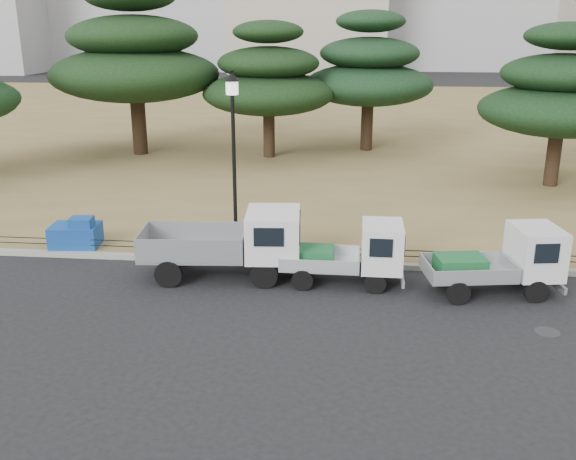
# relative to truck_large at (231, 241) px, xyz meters

# --- Properties ---
(ground) EXTENTS (220.00, 220.00, 0.00)m
(ground) POSITION_rel_truck_large_xyz_m (1.58, -1.50, -1.09)
(ground) COLOR black
(lawn) EXTENTS (120.00, 56.00, 0.15)m
(lawn) POSITION_rel_truck_large_xyz_m (1.58, 29.10, -1.01)
(lawn) COLOR olive
(lawn) RESTS_ON ground
(curb) EXTENTS (120.00, 0.25, 0.16)m
(curb) POSITION_rel_truck_large_xyz_m (1.58, 1.10, -1.01)
(curb) COLOR gray
(curb) RESTS_ON ground
(truck_large) EXTENTS (4.61, 2.11, 1.96)m
(truck_large) POSITION_rel_truck_large_xyz_m (0.00, 0.00, 0.00)
(truck_large) COLOR black
(truck_large) RESTS_ON ground
(truck_kei_front) EXTENTS (3.35, 1.47, 1.77)m
(truck_kei_front) POSITION_rel_truck_large_xyz_m (3.42, -0.15, -0.21)
(truck_kei_front) COLOR black
(truck_kei_front) RESTS_ON ground
(truck_kei_rear) EXTENTS (3.70, 2.01, 1.84)m
(truck_kei_rear) POSITION_rel_truck_large_xyz_m (7.43, -0.41, -0.17)
(truck_kei_rear) COLOR black
(truck_kei_rear) RESTS_ON ground
(street_lamp) EXTENTS (0.49, 0.49, 5.48)m
(street_lamp) POSITION_rel_truck_large_xyz_m (-0.11, 1.40, 2.77)
(street_lamp) COLOR black
(street_lamp) RESTS_ON lawn
(pipe_fence) EXTENTS (38.00, 0.04, 0.40)m
(pipe_fence) POSITION_rel_truck_large_xyz_m (1.58, 1.25, -0.65)
(pipe_fence) COLOR black
(pipe_fence) RESTS_ON lawn
(tarp_pile) EXTENTS (1.60, 1.24, 0.99)m
(tarp_pile) POSITION_rel_truck_large_xyz_m (-5.35, 1.70, -0.54)
(tarp_pile) COLOR #14469D
(tarp_pile) RESTS_ON lawn
(manhole) EXTENTS (0.60, 0.60, 0.01)m
(manhole) POSITION_rel_truck_large_xyz_m (8.08, -2.70, -1.08)
(manhole) COLOR #2D2D30
(manhole) RESTS_ON ground
(pine_west_near) EXTENTS (8.83, 8.83, 8.83)m
(pine_west_near) POSITION_rel_truck_large_xyz_m (-8.13, 16.64, 4.15)
(pine_west_near) COLOR black
(pine_west_near) RESTS_ON lawn
(pine_center_left) EXTENTS (6.84, 6.84, 6.96)m
(pine_center_left) POSITION_rel_truck_large_xyz_m (-1.05, 16.49, 3.08)
(pine_center_left) COLOR black
(pine_center_left) RESTS_ON lawn
(pine_center_right) EXTENTS (7.05, 7.05, 7.48)m
(pine_center_right) POSITION_rel_truck_large_xyz_m (4.11, 19.02, 3.40)
(pine_center_right) COLOR black
(pine_center_right) RESTS_ON lawn
(pine_east_near) EXTENTS (6.80, 6.80, 6.87)m
(pine_east_near) POSITION_rel_truck_large_xyz_m (12.05, 11.51, 3.03)
(pine_east_near) COLOR black
(pine_east_near) RESTS_ON lawn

